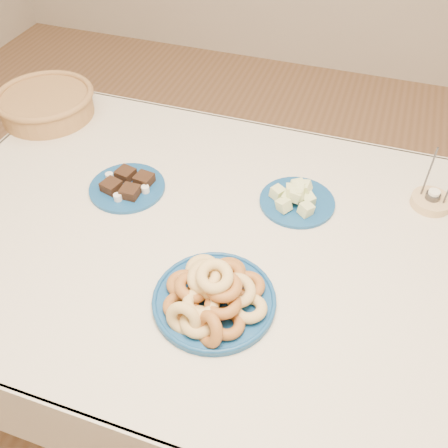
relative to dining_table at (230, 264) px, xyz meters
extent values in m
plane|color=brown|center=(0.00, 0.00, -0.64)|extent=(5.00, 5.00, 0.00)
cylinder|color=brown|center=(-0.70, 0.40, -0.28)|extent=(0.06, 0.06, 0.72)
cube|color=beige|center=(0.00, 0.00, 0.10)|extent=(1.70, 1.10, 0.02)
cube|color=beige|center=(0.00, 0.55, -0.03)|extent=(1.70, 0.01, 0.28)
cylinder|color=navy|center=(0.03, -0.21, 0.11)|extent=(0.35, 0.35, 0.01)
torus|color=navy|center=(0.03, -0.21, 0.12)|extent=(0.36, 0.36, 0.01)
torus|color=tan|center=(0.12, -0.22, 0.13)|extent=(0.12, 0.12, 0.04)
torus|color=brown|center=(0.10, -0.16, 0.13)|extent=(0.12, 0.12, 0.03)
torus|color=brown|center=(0.04, -0.13, 0.13)|extent=(0.10, 0.10, 0.03)
torus|color=tan|center=(-0.02, -0.14, 0.13)|extent=(0.10, 0.10, 0.03)
torus|color=brown|center=(-0.05, -0.20, 0.13)|extent=(0.11, 0.11, 0.03)
torus|color=brown|center=(-0.03, -0.26, 0.13)|extent=(0.11, 0.10, 0.04)
torus|color=tan|center=(0.02, -0.29, 0.13)|extent=(0.10, 0.10, 0.03)
torus|color=brown|center=(0.08, -0.27, 0.13)|extent=(0.09, 0.09, 0.03)
torus|color=tan|center=(0.08, -0.20, 0.16)|extent=(0.12, 0.12, 0.05)
torus|color=brown|center=(0.05, -0.16, 0.16)|extent=(0.12, 0.12, 0.04)
torus|color=tan|center=(0.00, -0.18, 0.16)|extent=(0.09, 0.09, 0.03)
torus|color=brown|center=(-0.02, -0.22, 0.16)|extent=(0.11, 0.11, 0.05)
torus|color=tan|center=(0.02, -0.26, 0.16)|extent=(0.12, 0.12, 0.03)
torus|color=brown|center=(0.06, -0.25, 0.16)|extent=(0.11, 0.11, 0.04)
torus|color=brown|center=(0.06, -0.22, 0.18)|extent=(0.12, 0.12, 0.03)
torus|color=tan|center=(0.01, -0.20, 0.18)|extent=(0.12, 0.12, 0.06)
torus|color=tan|center=(0.03, -0.21, 0.21)|extent=(0.11, 0.12, 0.05)
torus|color=tan|center=(-0.01, -0.30, 0.15)|extent=(0.09, 0.06, 0.09)
torus|color=brown|center=(0.05, -0.31, 0.15)|extent=(0.10, 0.10, 0.09)
cylinder|color=navy|center=(0.14, 0.19, 0.11)|extent=(0.26, 0.26, 0.01)
cube|color=#C5D888|center=(0.13, 0.19, 0.16)|extent=(0.05, 0.05, 0.04)
cube|color=#C5D888|center=(0.08, 0.19, 0.13)|extent=(0.05, 0.04, 0.04)
cube|color=#C5D888|center=(0.13, 0.20, 0.16)|extent=(0.04, 0.05, 0.04)
cube|color=#C5D888|center=(0.14, 0.18, 0.16)|extent=(0.03, 0.03, 0.04)
cube|color=#C5D888|center=(0.17, 0.15, 0.13)|extent=(0.05, 0.05, 0.04)
cube|color=#C5D888|center=(0.11, 0.17, 0.13)|extent=(0.04, 0.04, 0.04)
cube|color=#C5D888|center=(0.13, 0.23, 0.13)|extent=(0.05, 0.05, 0.04)
cube|color=#C5D888|center=(0.14, 0.18, 0.16)|extent=(0.04, 0.04, 0.04)
cube|color=#C5D888|center=(0.11, 0.14, 0.13)|extent=(0.05, 0.05, 0.04)
cube|color=#C5D888|center=(0.12, 0.18, 0.16)|extent=(0.04, 0.04, 0.04)
cube|color=#C5D888|center=(0.17, 0.19, 0.13)|extent=(0.05, 0.05, 0.04)
cube|color=#C5D888|center=(0.14, 0.17, 0.16)|extent=(0.04, 0.03, 0.04)
cube|color=#C5D888|center=(0.15, 0.21, 0.16)|extent=(0.04, 0.04, 0.05)
cube|color=#C5D888|center=(0.13, 0.17, 0.16)|extent=(0.04, 0.03, 0.04)
cylinder|color=navy|center=(-0.35, 0.09, 0.11)|extent=(0.23, 0.23, 0.01)
cube|color=black|center=(-0.38, 0.06, 0.13)|extent=(0.06, 0.06, 0.03)
cube|color=black|center=(-0.32, 0.06, 0.13)|extent=(0.05, 0.05, 0.03)
cube|color=black|center=(-0.37, 0.13, 0.13)|extent=(0.06, 0.06, 0.03)
cube|color=black|center=(-0.31, 0.12, 0.13)|extent=(0.05, 0.05, 0.03)
cylinder|color=white|center=(-0.41, 0.11, 0.13)|extent=(0.02, 0.02, 0.02)
cylinder|color=white|center=(-0.34, 0.03, 0.13)|extent=(0.02, 0.02, 0.02)
cylinder|color=white|center=(-0.29, 0.09, 0.13)|extent=(0.02, 0.02, 0.02)
cylinder|color=brown|center=(-0.79, 0.36, 0.14)|extent=(0.37, 0.37, 0.08)
torus|color=brown|center=(-0.79, 0.36, 0.18)|extent=(0.39, 0.39, 0.02)
cylinder|color=tan|center=(0.49, 0.31, 0.12)|extent=(0.14, 0.14, 0.03)
cylinder|color=#45454A|center=(0.49, 0.31, 0.14)|extent=(0.05, 0.05, 0.02)
cylinder|color=white|center=(0.49, 0.31, 0.15)|extent=(0.04, 0.04, 0.01)
cylinder|color=#45454A|center=(0.46, 0.32, 0.21)|extent=(0.01, 0.01, 0.16)
camera|label=1|loc=(0.28, -0.87, 1.06)|focal=40.00mm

